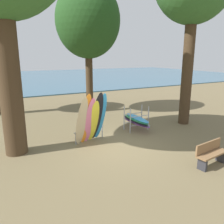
# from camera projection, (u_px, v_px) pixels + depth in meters

# --- Properties ---
(ground_plane) EXTENTS (80.00, 80.00, 0.00)m
(ground_plane) POSITION_uv_depth(u_px,v_px,m) (117.00, 146.00, 9.87)
(ground_plane) COLOR brown
(lake_water) EXTENTS (80.00, 36.00, 0.10)m
(lake_water) POSITION_uv_depth(u_px,v_px,m) (22.00, 79.00, 37.20)
(lake_water) COLOR #38607A
(lake_water) RESTS_ON ground
(tree_mid_behind) EXTENTS (4.04, 4.04, 8.21)m
(tree_mid_behind) POSITION_uv_depth(u_px,v_px,m) (88.00, 21.00, 14.33)
(tree_mid_behind) COLOR #42301E
(tree_mid_behind) RESTS_ON ground
(leaning_board_pile) EXTENTS (1.66, 1.11, 2.30)m
(leaning_board_pile) POSITION_uv_depth(u_px,v_px,m) (91.00, 119.00, 10.01)
(leaning_board_pile) COLOR #C6B289
(leaning_board_pile) RESTS_ON ground
(board_storage_rack) EXTENTS (1.15, 2.13, 1.25)m
(board_storage_rack) POSITION_uv_depth(u_px,v_px,m) (136.00, 120.00, 11.93)
(board_storage_rack) COLOR #9EA0A5
(board_storage_rack) RESTS_ON ground
(park_bench) EXTENTS (1.44, 0.59, 0.85)m
(park_bench) POSITION_uv_depth(u_px,v_px,m) (211.00, 153.00, 8.08)
(park_bench) COLOR #2D2D33
(park_bench) RESTS_ON ground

